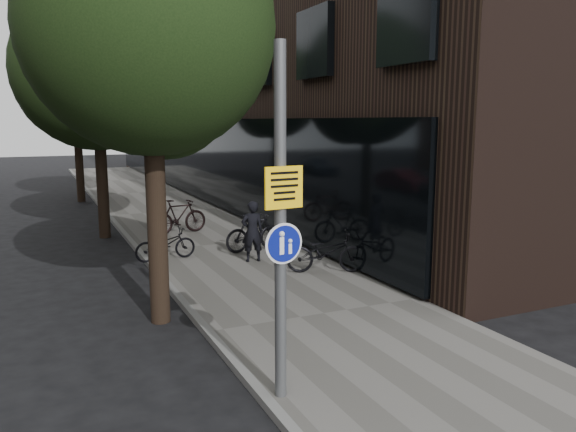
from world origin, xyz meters
TOP-DOWN VIEW (x-y plane):
  - ground at (0.00, 0.00)m, footprint 120.00×120.00m
  - sidewalk at (0.25, 10.00)m, footprint 4.50×60.00m
  - curb_edge at (-2.00, 10.00)m, footprint 0.15×60.00m
  - building_right_dark_brick at (8.50, 22.00)m, footprint 12.00×40.00m
  - street_tree_near at (-2.53, 4.64)m, footprint 4.40×4.40m
  - street_tree_mid at (-2.53, 13.14)m, footprint 5.00×5.00m
  - street_tree_far at (-2.53, 22.14)m, footprint 5.00×5.00m
  - signpost at (-1.80, 0.72)m, footprint 0.53×0.15m
  - pedestrian at (0.46, 7.64)m, footprint 0.63×0.46m
  - parked_bike_facade_near at (1.68, 5.90)m, footprint 2.02×1.33m
  - parked_bike_facade_far at (0.92, 8.73)m, footprint 1.82×0.76m
  - parked_bike_curb_near at (-1.57, 8.72)m, footprint 1.67×0.74m
  - parked_bike_curb_far at (-0.40, 12.04)m, footprint 1.92×0.81m

SIDE VIEW (x-z plane):
  - ground at x=0.00m, z-range 0.00..0.00m
  - sidewalk at x=0.25m, z-range 0.00..0.12m
  - curb_edge at x=-2.00m, z-range 0.00..0.13m
  - parked_bike_curb_near at x=-1.57m, z-range 0.12..0.97m
  - parked_bike_facade_near at x=1.68m, z-range 0.12..1.12m
  - parked_bike_facade_far at x=0.92m, z-range 0.12..1.18m
  - parked_bike_curb_far at x=-0.40m, z-range 0.12..1.24m
  - pedestrian at x=0.46m, z-range 0.12..1.71m
  - signpost at x=-1.80m, z-range 0.14..4.71m
  - street_tree_near at x=-2.53m, z-range 1.36..8.86m
  - street_tree_mid at x=-2.53m, z-range 1.21..9.01m
  - street_tree_far at x=-2.53m, z-range 1.21..9.01m
  - building_right_dark_brick at x=8.50m, z-range 0.00..18.00m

